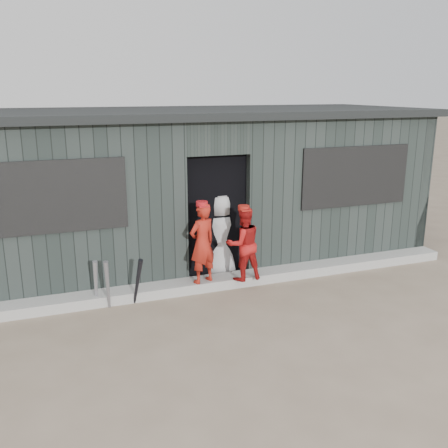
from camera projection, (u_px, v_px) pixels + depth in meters
name	position (u px, v px, depth m)	size (l,w,h in m)	color
ground	(275.00, 339.00, 6.09)	(80.00, 80.00, 0.00)	#71604E
curb	(224.00, 281.00, 7.72)	(8.00, 0.36, 0.15)	gray
bat_left	(96.00, 283.00, 6.88)	(0.07, 0.07, 0.72)	#94949C
bat_mid	(108.00, 285.00, 6.82)	(0.07, 0.07, 0.72)	gray
bat_right	(138.00, 282.00, 6.96)	(0.07, 0.07, 0.72)	black
player_red_left	(202.00, 243.00, 7.34)	(0.44, 0.29, 1.21)	#A01F13
player_red_right	(243.00, 244.00, 7.47)	(0.55, 0.43, 1.13)	#A81514
player_grey_back	(220.00, 235.00, 7.98)	(0.67, 0.44, 1.38)	#A8A8A8
dugout	(191.00, 185.00, 8.93)	(8.30, 3.30, 2.62)	black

